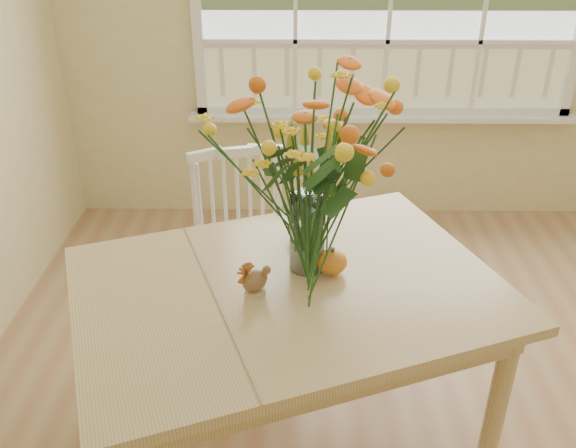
{
  "coord_description": "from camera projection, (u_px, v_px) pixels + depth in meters",
  "views": [
    {
      "loc": [
        -0.54,
        -1.49,
        1.94
      ],
      "look_at": [
        -0.57,
        0.25,
        0.98
      ],
      "focal_mm": 38.0,
      "sensor_mm": 36.0,
      "label": 1
    }
  ],
  "objects": [
    {
      "name": "turkey_figurine",
      "position": [
        255.0,
        281.0,
        2.01
      ],
      "size": [
        0.11,
        0.11,
        0.11
      ],
      "rotation": [
        0.0,
        0.0,
        0.74
      ],
      "color": "#CCB78C",
      "rests_on": "dining_table"
    },
    {
      "name": "wall_back",
      "position": [
        389.0,
        5.0,
        3.56
      ],
      "size": [
        4.0,
        0.02,
        2.7
      ],
      "primitive_type": "cube",
      "color": "beige",
      "rests_on": "floor"
    },
    {
      "name": "dark_gourd",
      "position": [
        299.0,
        230.0,
        2.32
      ],
      "size": [
        0.13,
        0.09,
        0.08
      ],
      "color": "#38160F",
      "rests_on": "dining_table"
    },
    {
      "name": "dining_table",
      "position": [
        288.0,
        305.0,
        2.12
      ],
      "size": [
        1.69,
        1.45,
        0.76
      ],
      "rotation": [
        0.0,
        0.0,
        0.36
      ],
      "color": "tan",
      "rests_on": "floor"
    },
    {
      "name": "windsor_chair",
      "position": [
        242.0,
        241.0,
        2.81
      ],
      "size": [
        0.51,
        0.5,
        0.92
      ],
      "rotation": [
        0.0,
        0.0,
        0.24
      ],
      "color": "white",
      "rests_on": "floor"
    },
    {
      "name": "flower_vase",
      "position": [
        309.0,
        157.0,
        1.97
      ],
      "size": [
        0.59,
        0.59,
        0.7
      ],
      "color": "white",
      "rests_on": "dining_table"
    },
    {
      "name": "pumpkin",
      "position": [
        332.0,
        263.0,
        2.12
      ],
      "size": [
        0.11,
        0.11,
        0.08
      ],
      "primitive_type": "ellipsoid",
      "color": "#C16816",
      "rests_on": "dining_table"
    }
  ]
}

